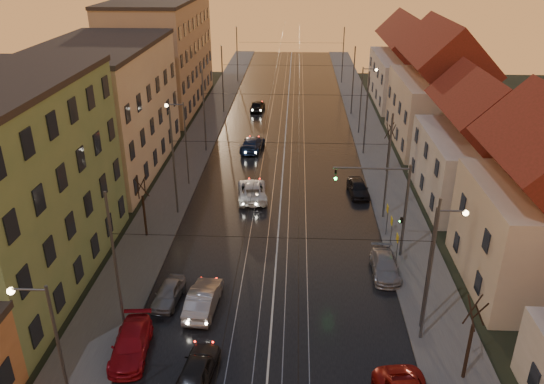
# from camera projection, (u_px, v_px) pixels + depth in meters

# --- Properties ---
(road) EXTENTS (16.00, 120.00, 0.04)m
(road) POSITION_uv_depth(u_px,v_px,m) (284.00, 149.00, 58.92)
(road) COLOR black
(road) RESTS_ON ground
(sidewalk_left) EXTENTS (4.00, 120.00, 0.15)m
(sidewalk_left) POSITION_uv_depth(u_px,v_px,m) (195.00, 148.00, 59.33)
(sidewalk_left) COLOR #4C4C4C
(sidewalk_left) RESTS_ON ground
(sidewalk_right) EXTENTS (4.00, 120.00, 0.15)m
(sidewalk_right) POSITION_uv_depth(u_px,v_px,m) (375.00, 151.00, 58.47)
(sidewalk_right) COLOR #4C4C4C
(sidewalk_right) RESTS_ON ground
(tram_rail_0) EXTENTS (0.06, 120.00, 0.03)m
(tram_rail_0) POSITION_uv_depth(u_px,v_px,m) (265.00, 149.00, 59.00)
(tram_rail_0) COLOR gray
(tram_rail_0) RESTS_ON road
(tram_rail_1) EXTENTS (0.06, 120.00, 0.03)m
(tram_rail_1) POSITION_uv_depth(u_px,v_px,m) (278.00, 149.00, 58.94)
(tram_rail_1) COLOR gray
(tram_rail_1) RESTS_ON road
(tram_rail_2) EXTENTS (0.06, 120.00, 0.03)m
(tram_rail_2) POSITION_uv_depth(u_px,v_px,m) (291.00, 149.00, 58.87)
(tram_rail_2) COLOR gray
(tram_rail_2) RESTS_ON road
(tram_rail_3) EXTENTS (0.06, 120.00, 0.03)m
(tram_rail_3) POSITION_uv_depth(u_px,v_px,m) (304.00, 150.00, 58.81)
(tram_rail_3) COLOR gray
(tram_rail_3) RESTS_ON road
(apartment_left_2) EXTENTS (10.00, 20.00, 12.00)m
(apartment_left_2) POSITION_uv_depth(u_px,v_px,m) (104.00, 110.00, 51.72)
(apartment_left_2) COLOR beige
(apartment_left_2) RESTS_ON ground
(apartment_left_3) EXTENTS (10.00, 24.00, 14.00)m
(apartment_left_3) POSITION_uv_depth(u_px,v_px,m) (162.00, 55.00, 73.04)
(apartment_left_3) COLOR tan
(apartment_left_3) RESTS_ON ground
(house_right_2) EXTENTS (9.18, 12.24, 9.20)m
(house_right_2) POSITION_uv_depth(u_px,v_px,m) (479.00, 151.00, 45.37)
(house_right_2) COLOR #B7B4A9
(house_right_2) RESTS_ON ground
(house_right_3) EXTENTS (9.18, 14.28, 11.50)m
(house_right_3) POSITION_uv_depth(u_px,v_px,m) (439.00, 93.00, 58.48)
(house_right_3) COLOR beige
(house_right_3) RESTS_ON ground
(house_right_4) EXTENTS (9.18, 16.32, 10.00)m
(house_right_4) POSITION_uv_depth(u_px,v_px,m) (408.00, 67.00, 75.11)
(house_right_4) COLOR #B7B4A9
(house_right_4) RESTS_ON ground
(catenary_pole_l_1) EXTENTS (0.16, 0.16, 9.00)m
(catenary_pole_l_1) POSITION_uv_depth(u_px,v_px,m) (116.00, 265.00, 29.31)
(catenary_pole_l_1) COLOR #595B60
(catenary_pole_l_1) RESTS_ON ground
(catenary_pole_r_1) EXTENTS (0.16, 0.16, 9.00)m
(catenary_pole_r_1) POSITION_uv_depth(u_px,v_px,m) (430.00, 273.00, 28.58)
(catenary_pole_r_1) COLOR #595B60
(catenary_pole_r_1) RESTS_ON ground
(catenary_pole_l_2) EXTENTS (0.16, 0.16, 9.00)m
(catenary_pole_l_2) POSITION_uv_depth(u_px,v_px,m) (174.00, 164.00, 42.91)
(catenary_pole_l_2) COLOR #595B60
(catenary_pole_l_2) RESTS_ON ground
(catenary_pole_r_2) EXTENTS (0.16, 0.16, 9.00)m
(catenary_pole_r_2) POSITION_uv_depth(u_px,v_px,m) (388.00, 168.00, 42.17)
(catenary_pole_r_2) COLOR #595B60
(catenary_pole_r_2) RESTS_ON ground
(catenary_pole_l_3) EXTENTS (0.16, 0.16, 9.00)m
(catenary_pole_l_3) POSITION_uv_depth(u_px,v_px,m) (204.00, 112.00, 56.50)
(catenary_pole_l_3) COLOR #595B60
(catenary_pole_l_3) RESTS_ON ground
(catenary_pole_r_3) EXTENTS (0.16, 0.16, 9.00)m
(catenary_pole_r_3) POSITION_uv_depth(u_px,v_px,m) (366.00, 114.00, 55.76)
(catenary_pole_r_3) COLOR #595B60
(catenary_pole_r_3) RESTS_ON ground
(catenary_pole_l_4) EXTENTS (0.16, 0.16, 9.00)m
(catenary_pole_l_4) POSITION_uv_depth(u_px,v_px,m) (223.00, 80.00, 70.09)
(catenary_pole_l_4) COLOR #595B60
(catenary_pole_l_4) RESTS_ON ground
(catenary_pole_r_4) EXTENTS (0.16, 0.16, 9.00)m
(catenary_pole_r_4) POSITION_uv_depth(u_px,v_px,m) (353.00, 81.00, 69.35)
(catenary_pole_r_4) COLOR #595B60
(catenary_pole_r_4) RESTS_ON ground
(catenary_pole_l_5) EXTENTS (0.16, 0.16, 9.00)m
(catenary_pole_l_5) POSITION_uv_depth(u_px,v_px,m) (237.00, 55.00, 86.40)
(catenary_pole_l_5) COLOR #595B60
(catenary_pole_l_5) RESTS_ON ground
(catenary_pole_r_5) EXTENTS (0.16, 0.16, 9.00)m
(catenary_pole_r_5) POSITION_uv_depth(u_px,v_px,m) (343.00, 56.00, 85.66)
(catenary_pole_r_5) COLOR #595B60
(catenary_pole_r_5) RESTS_ON ground
(street_lamp_0) EXTENTS (1.75, 0.32, 8.00)m
(street_lamp_0) POSITION_uv_depth(u_px,v_px,m) (52.00, 346.00, 22.83)
(street_lamp_0) COLOR #595B60
(street_lamp_0) RESTS_ON ground
(street_lamp_1) EXTENTS (1.75, 0.32, 8.00)m
(street_lamp_1) POSITION_uv_depth(u_px,v_px,m) (436.00, 258.00, 29.30)
(street_lamp_1) COLOR #595B60
(street_lamp_1) RESTS_ON ground
(street_lamp_2) EXTENTS (1.75, 0.32, 8.00)m
(street_lamp_2) POSITION_uv_depth(u_px,v_px,m) (182.00, 136.00, 48.20)
(street_lamp_2) COLOR #595B60
(street_lamp_2) RESTS_ON ground
(street_lamp_3) EXTENTS (1.75, 0.32, 8.00)m
(street_lamp_3) POSITION_uv_depth(u_px,v_px,m) (364.00, 94.00, 61.92)
(street_lamp_3) COLOR #595B60
(street_lamp_3) RESTS_ON ground
(traffic_light_mast) EXTENTS (5.30, 0.32, 7.20)m
(traffic_light_mast) POSITION_uv_depth(u_px,v_px,m) (392.00, 199.00, 36.71)
(traffic_light_mast) COLOR #595B60
(traffic_light_mast) RESTS_ON ground
(bare_tree_0) EXTENTS (1.09, 1.09, 5.11)m
(bare_tree_0) POSITION_uv_depth(u_px,v_px,m) (144.00, 208.00, 40.20)
(bare_tree_0) COLOR black
(bare_tree_0) RESTS_ON ground
(bare_tree_1) EXTENTS (1.09, 1.09, 5.11)m
(bare_tree_1) POSITION_uv_depth(u_px,v_px,m) (470.00, 341.00, 26.64)
(bare_tree_1) COLOR black
(bare_tree_1) RESTS_ON ground
(bare_tree_2) EXTENTS (1.09, 1.09, 5.11)m
(bare_tree_2) POSITION_uv_depth(u_px,v_px,m) (389.00, 149.00, 52.00)
(bare_tree_2) COLOR black
(bare_tree_2) RESTS_ON ground
(driving_car_0) EXTENTS (2.15, 4.30, 1.41)m
(driving_car_0) POSITION_uv_depth(u_px,v_px,m) (198.00, 369.00, 27.36)
(driving_car_0) COLOR black
(driving_car_0) RESTS_ON ground
(driving_car_1) EXTENTS (1.92, 4.71, 1.52)m
(driving_car_1) POSITION_uv_depth(u_px,v_px,m) (203.00, 299.00, 32.72)
(driving_car_1) COLOR #949499
(driving_car_1) RESTS_ON ground
(driving_car_2) EXTENTS (3.08, 5.61, 1.49)m
(driving_car_2) POSITION_uv_depth(u_px,v_px,m) (252.00, 190.00, 47.30)
(driving_car_2) COLOR silver
(driving_car_2) RESTS_ON ground
(driving_car_3) EXTENTS (2.77, 5.41, 1.50)m
(driving_car_3) POSITION_uv_depth(u_px,v_px,m) (252.00, 144.00, 58.48)
(driving_car_3) COLOR #162443
(driving_car_3) RESTS_ON ground
(driving_car_4) EXTENTS (2.06, 4.38, 1.45)m
(driving_car_4) POSITION_uv_depth(u_px,v_px,m) (257.00, 106.00, 72.60)
(driving_car_4) COLOR black
(driving_car_4) RESTS_ON ground
(parked_left_2) EXTENTS (2.27, 4.78, 1.35)m
(parked_left_2) POSITION_uv_depth(u_px,v_px,m) (131.00, 344.00, 29.12)
(parked_left_2) COLOR maroon
(parked_left_2) RESTS_ON ground
(parked_left_3) EXTENTS (1.83, 3.75, 1.23)m
(parked_left_3) POSITION_uv_depth(u_px,v_px,m) (168.00, 293.00, 33.52)
(parked_left_3) COLOR gray
(parked_left_3) RESTS_ON ground
(parked_right_1) EXTENTS (1.83, 4.39, 1.27)m
(parked_right_1) POSITION_uv_depth(u_px,v_px,m) (385.00, 266.00, 36.32)
(parked_right_1) COLOR gray
(parked_right_1) RESTS_ON ground
(parked_right_2) EXTENTS (2.01, 4.22, 1.39)m
(parked_right_2) POSITION_uv_depth(u_px,v_px,m) (358.00, 188.00, 47.91)
(parked_right_2) COLOR black
(parked_right_2) RESTS_ON ground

